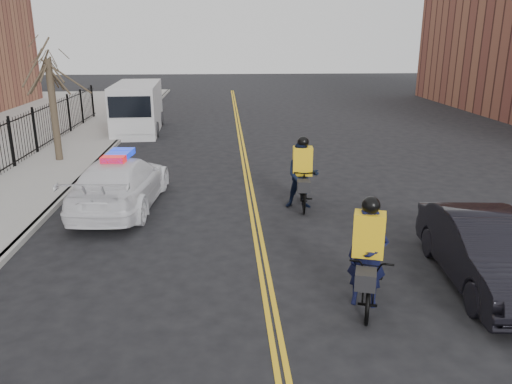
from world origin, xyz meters
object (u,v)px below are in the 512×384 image
Objects in this scene: police_cruiser at (121,183)px; cargo_van at (137,109)px; dark_sedan at (486,251)px; cyclist_near at (366,268)px; cyclist_far at (302,180)px.

cargo_van reaches higher than police_cruiser.
dark_sedan is 1.91× the size of cyclist_near.
cyclist_far is (-3.06, 5.11, 0.12)m from dark_sedan.
police_cruiser is at bearing 150.94° from cyclist_near.
dark_sedan is at bearing -63.96° from cargo_van.
cargo_van is at bearing -78.93° from police_cruiser.
cargo_van is at bearing 128.75° from cyclist_near.
police_cruiser is at bearing -86.05° from cargo_van.
dark_sedan is 2.78m from cyclist_near.
cyclist_far is at bearing 111.03° from cyclist_near.
dark_sedan is 20.74m from cargo_van.
dark_sedan is (8.51, -5.46, -0.03)m from police_cruiser.
cyclist_near is 5.78m from cyclist_far.
cargo_van is (-1.52, 12.69, 0.48)m from police_cruiser.
cargo_van reaches higher than cyclist_near.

